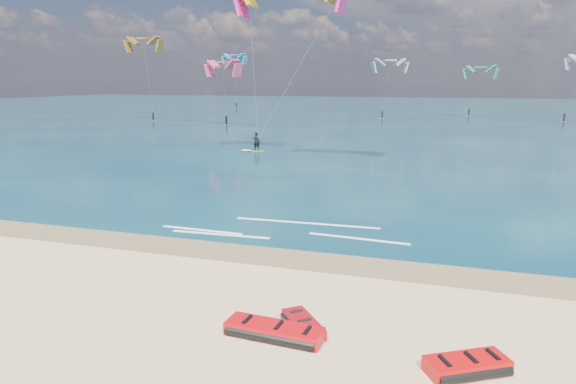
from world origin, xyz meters
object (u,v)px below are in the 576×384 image
(packed_kite_left, at_px, (274,337))
(packed_kite_mid, at_px, (303,329))
(packed_kite_right, at_px, (466,372))
(kitesurfer_main, at_px, (273,61))

(packed_kite_left, bearing_deg, packed_kite_mid, 51.03)
(packed_kite_left, distance_m, packed_kite_mid, 0.97)
(packed_kite_right, relative_size, kitesurfer_main, 0.13)
(packed_kite_left, relative_size, packed_kite_right, 1.33)
(packed_kite_left, xyz_separation_m, packed_kite_mid, (0.66, 0.71, 0.00))
(packed_kite_mid, bearing_deg, packed_kite_right, 39.04)
(packed_kite_left, height_order, kitesurfer_main, kitesurfer_main)
(packed_kite_mid, distance_m, packed_kite_right, 4.59)
(packed_kite_mid, xyz_separation_m, kitesurfer_main, (-12.12, 32.46, 8.82))
(kitesurfer_main, bearing_deg, packed_kite_left, -108.57)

